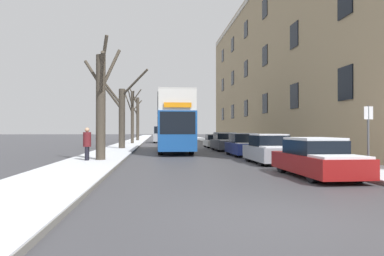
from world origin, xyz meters
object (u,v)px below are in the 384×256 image
(parked_car_2, at_px, (243,145))
(double_decker_bus, at_px, (174,120))
(pedestrian_left_sidewalk, at_px, (87,144))
(oncoming_van, at_px, (160,134))
(parked_car_3, at_px, (225,142))
(bare_tree_left_1, at_px, (122,114))
(bare_tree_left_0, at_px, (101,102))
(bare_tree_left_3, at_px, (137,117))
(bare_tree_left_2, at_px, (132,115))
(parked_car_1, at_px, (269,150))
(parked_car_4, at_px, (214,141))
(street_sign_post, at_px, (368,137))
(parked_car_0, at_px, (316,159))

(parked_car_2, bearing_deg, double_decker_bus, 134.28)
(parked_car_2, height_order, pedestrian_left_sidewalk, pedestrian_left_sidewalk)
(oncoming_van, relative_size, pedestrian_left_sidewalk, 2.89)
(parked_car_3, xyz_separation_m, pedestrian_left_sidewalk, (-9.38, -10.54, 0.31))
(bare_tree_left_1, bearing_deg, oncoming_van, 78.85)
(bare_tree_left_0, distance_m, bare_tree_left_3, 37.17)
(double_decker_bus, distance_m, oncoming_van, 21.27)
(pedestrian_left_sidewalk, bearing_deg, bare_tree_left_2, -1.43)
(bare_tree_left_3, xyz_separation_m, parked_car_3, (8.93, -26.94, -3.22))
(bare_tree_left_1, relative_size, parked_car_1, 1.75)
(parked_car_2, relative_size, pedestrian_left_sidewalk, 2.18)
(parked_car_4, distance_m, pedestrian_left_sidewalk, 18.55)
(pedestrian_left_sidewalk, bearing_deg, parked_car_1, -95.87)
(bare_tree_left_0, bearing_deg, street_sign_post, -36.33)
(bare_tree_left_0, height_order, parked_car_3, bare_tree_left_0)
(bare_tree_left_3, xyz_separation_m, parked_car_4, (8.93, -21.48, -3.31))
(bare_tree_left_3, height_order, parked_car_1, bare_tree_left_3)
(double_decker_bus, relative_size, parked_car_0, 2.33)
(parked_car_0, height_order, street_sign_post, street_sign_post)
(bare_tree_left_3, distance_m, parked_car_3, 28.56)
(bare_tree_left_0, relative_size, parked_car_3, 1.46)
(double_decker_bus, bearing_deg, bare_tree_left_1, 142.66)
(parked_car_1, distance_m, parked_car_4, 16.97)
(bare_tree_left_1, distance_m, bare_tree_left_3, 25.17)
(bare_tree_left_2, relative_size, parked_car_2, 1.68)
(parked_car_4, height_order, street_sign_post, street_sign_post)
(bare_tree_left_1, height_order, bare_tree_left_2, bare_tree_left_1)
(bare_tree_left_2, distance_m, parked_car_1, 26.89)
(bare_tree_left_1, distance_m, pedestrian_left_sidewalk, 12.52)
(bare_tree_left_1, distance_m, parked_car_3, 9.35)
(parked_car_0, bearing_deg, parked_car_4, 90.00)
(bare_tree_left_2, xyz_separation_m, parked_car_3, (8.76, -13.74, -2.93))
(parked_car_2, height_order, parked_car_3, parked_car_3)
(parked_car_1, relative_size, parked_car_4, 1.00)
(oncoming_van, bearing_deg, double_decker_bus, -87.71)
(bare_tree_left_2, xyz_separation_m, double_decker_bus, (4.30, -15.30, -1.10))
(bare_tree_left_2, xyz_separation_m, parked_car_4, (8.76, -8.28, -3.01))
(double_decker_bus, height_order, pedestrian_left_sidewalk, double_decker_bus)
(bare_tree_left_1, height_order, parked_car_3, bare_tree_left_1)
(bare_tree_left_3, bearing_deg, parked_car_4, -67.44)
(bare_tree_left_1, xyz_separation_m, pedestrian_left_sidewalk, (-0.54, -12.32, -2.18))
(double_decker_bus, bearing_deg, oncoming_van, 92.29)
(bare_tree_left_0, xyz_separation_m, parked_car_1, (8.73, -1.29, -2.52))
(bare_tree_left_1, distance_m, parked_car_4, 9.91)
(parked_car_0, height_order, parked_car_2, parked_car_2)
(bare_tree_left_0, xyz_separation_m, street_sign_post, (10.13, -7.45, -1.76))
(parked_car_4, bearing_deg, parked_car_3, -90.00)
(bare_tree_left_1, xyz_separation_m, parked_car_2, (8.83, -7.91, -2.49))
(bare_tree_left_2, xyz_separation_m, bare_tree_left_3, (-0.17, 13.20, 0.30))
(parked_car_0, relative_size, oncoming_van, 0.85)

